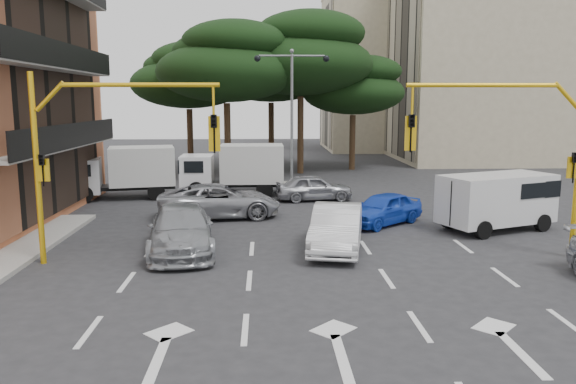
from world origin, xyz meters
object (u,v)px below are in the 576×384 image
box_truck_a (123,173)px  signal_mast_left (94,141)px  car_white_hatch (337,228)px  car_silver_cross_b (314,187)px  van_white (496,202)px  car_blue_compact (383,209)px  car_silver_cross_a (220,201)px  signal_mast_right (526,140)px  street_lamp_center (292,95)px  box_truck_b (233,170)px  car_silver_wagon (181,229)px

box_truck_a → signal_mast_left: bearing=178.2°
car_white_hatch → car_silver_cross_b: 9.71m
car_white_hatch → van_white: bearing=33.1°
van_white → car_blue_compact: bearing=-127.1°
box_truck_a → car_silver_cross_a: bearing=-145.3°
signal_mast_right → car_blue_compact: (-3.42, 5.20, -3.22)m
signal_mast_left → box_truck_a: signal_mast_left is taller
signal_mast_left → van_white: signal_mast_left is taller
signal_mast_right → van_white: 4.94m
car_silver_cross_b → box_truck_a: size_ratio=0.72×
street_lamp_center → car_silver_cross_b: 5.71m
car_white_hatch → box_truck_b: box_truck_b is taller
signal_mast_left → car_silver_cross_a: 8.25m
car_white_hatch → street_lamp_center: bearing=105.4°
car_blue_compact → car_silver_cross_b: 6.28m
car_blue_compact → box_truck_b: 10.14m
car_silver_cross_a → street_lamp_center: bearing=-34.7°
car_white_hatch → car_silver_cross_a: size_ratio=0.87×
street_lamp_center → box_truck_b: (-3.24, -1.16, -4.05)m
car_white_hatch → car_blue_compact: size_ratio=1.19×
signal_mast_left → car_silver_cross_b: 13.87m
signal_mast_left → car_silver_cross_a: bearing=64.6°
signal_mast_left → car_blue_compact: 11.89m
box_truck_b → signal_mast_right: bearing=-142.4°
car_silver_cross_b → van_white: size_ratio=0.87×
signal_mast_right → box_truck_b: (-10.04, 12.84, -2.50)m
signal_mast_left → box_truck_b: signal_mast_left is taller
box_truck_a → box_truck_b: 5.82m
signal_mast_right → car_silver_cross_a: (-10.34, 6.89, -3.14)m
car_white_hatch → van_white: 7.27m
street_lamp_center → car_silver_cross_a: bearing=-116.4°
car_silver_cross_a → signal_mast_left: bearing=146.4°
car_silver_cross_b → street_lamp_center: bearing=10.4°
car_white_hatch → car_blue_compact: bearing=69.1°
car_white_hatch → box_truck_a: (-9.95, 10.71, 0.59)m
car_silver_cross_a → car_blue_compact: bearing=-112.0°
car_white_hatch → box_truck_b: bearing=121.0°
car_silver_wagon → box_truck_b: bearing=76.4°
car_blue_compact → van_white: 4.48m
street_lamp_center → box_truck_b: 5.31m
car_white_hatch → car_blue_compact: car_white_hatch is taller
street_lamp_center → car_blue_compact: 10.57m
car_silver_cross_a → box_truck_b: bearing=-11.1°
car_silver_wagon → car_silver_cross_a: size_ratio=0.99×
car_blue_compact → van_white: size_ratio=0.86×
signal_mast_left → van_white: 15.28m
signal_mast_right → van_white: signal_mast_right is taller
signal_mast_right → box_truck_b: size_ratio=1.07×
box_truck_a → box_truck_b: box_truck_b is taller
car_silver_cross_b → box_truck_a: (-10.00, 1.00, 0.68)m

